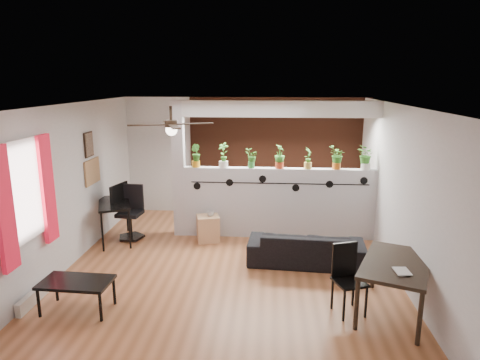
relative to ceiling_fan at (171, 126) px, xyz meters
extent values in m
cube|color=brown|center=(0.80, 0.30, -2.36)|extent=(6.30, 7.10, 0.10)
cube|color=#B7B7BA|center=(0.80, 3.32, -1.01)|extent=(6.30, 0.04, 2.90)
cube|color=#B7B7BA|center=(0.80, -2.72, -1.01)|extent=(6.30, 0.04, 2.90)
cube|color=#B7B7BA|center=(-1.82, 0.30, -1.01)|extent=(0.04, 7.10, 2.90)
cube|color=#B7B7BA|center=(3.42, 0.30, -1.01)|extent=(0.04, 7.10, 2.90)
cube|color=white|center=(0.80, 0.30, 0.34)|extent=(6.30, 7.10, 0.10)
cube|color=#BCBCC1|center=(1.60, 1.80, -1.64)|extent=(3.60, 0.18, 1.35)
cube|color=silver|center=(1.60, 1.80, 0.14)|extent=(3.60, 0.18, 0.30)
cube|color=#BCBCC1|center=(-0.31, 1.80, -1.01)|extent=(0.22, 0.20, 2.60)
cube|color=#AE5232|center=(1.60, 3.27, -1.01)|extent=(3.90, 0.05, 2.60)
cube|color=black|center=(1.60, 1.70, -1.23)|extent=(3.31, 0.01, 0.02)
cylinder|color=black|center=(0.05, 1.70, -1.31)|extent=(0.14, 0.01, 0.14)
cylinder|color=black|center=(0.67, 1.70, -1.23)|extent=(0.14, 0.01, 0.14)
cylinder|color=black|center=(1.29, 1.70, -1.15)|extent=(0.14, 0.01, 0.14)
cylinder|color=black|center=(1.91, 1.70, -1.31)|extent=(0.14, 0.01, 0.14)
cylinder|color=black|center=(2.53, 1.70, -1.23)|extent=(0.14, 0.01, 0.14)
cylinder|color=black|center=(3.15, 1.70, -1.15)|extent=(0.14, 0.01, 0.14)
cube|color=white|center=(-1.78, -0.90, -0.76)|extent=(0.02, 0.95, 1.25)
cube|color=silver|center=(-1.77, -0.90, -0.76)|extent=(0.04, 1.05, 1.35)
cube|color=red|center=(-1.73, -1.40, -0.86)|extent=(0.06, 0.30, 1.55)
cube|color=red|center=(-1.73, -0.40, -0.86)|extent=(0.06, 0.30, 1.55)
cube|color=silver|center=(-1.74, -0.90, -2.22)|extent=(0.08, 1.00, 0.18)
cube|color=#9D744C|center=(-1.78, 1.25, -0.96)|extent=(0.03, 0.60, 0.45)
cube|color=#8C7259|center=(-1.78, 1.20, -0.46)|extent=(0.03, 0.30, 0.40)
cube|color=black|center=(-1.78, 1.20, -0.46)|extent=(0.02, 0.34, 0.44)
cylinder|color=black|center=(0.00, 0.00, 0.19)|extent=(0.04, 0.04, 0.20)
cylinder|color=black|center=(0.00, 0.00, 0.04)|extent=(0.18, 0.18, 0.10)
sphere|color=white|center=(0.00, 0.00, -0.05)|extent=(0.17, 0.17, 0.17)
cube|color=black|center=(0.32, 0.12, 0.03)|extent=(0.55, 0.29, 0.01)
cube|color=black|center=(-0.12, 0.32, 0.03)|extent=(0.29, 0.55, 0.01)
cube|color=black|center=(-0.32, -0.12, 0.03)|extent=(0.55, 0.29, 0.01)
cube|color=black|center=(0.12, -0.32, 0.03)|extent=(0.29, 0.55, 0.01)
cylinder|color=#C68717|center=(0.02, 1.80, -0.90)|extent=(0.16, 0.16, 0.12)
imported|color=#1F5618|center=(0.02, 1.80, -0.70)|extent=(0.29, 0.28, 0.34)
cylinder|color=white|center=(0.55, 1.80, -0.90)|extent=(0.17, 0.17, 0.12)
imported|color=#1F5618|center=(0.55, 1.80, -0.68)|extent=(0.31, 0.28, 0.37)
cylinder|color=#338D38|center=(1.07, 1.80, -0.90)|extent=(0.12, 0.12, 0.12)
imported|color=#1F5618|center=(1.07, 1.80, -0.73)|extent=(0.20, 0.17, 0.26)
cylinder|color=#C2401F|center=(1.60, 1.80, -0.90)|extent=(0.16, 0.16, 0.12)
imported|color=#1F5618|center=(1.60, 1.80, -0.69)|extent=(0.22, 0.25, 0.34)
cylinder|color=gold|center=(2.13, 1.80, -0.90)|extent=(0.14, 0.14, 0.12)
imported|color=#1F5618|center=(2.13, 1.80, -0.71)|extent=(0.23, 0.25, 0.31)
cylinder|color=#CE6318|center=(2.65, 1.80, -0.90)|extent=(0.16, 0.16, 0.12)
imported|color=#1F5618|center=(2.65, 1.80, -0.70)|extent=(0.28, 0.28, 0.33)
cylinder|color=silver|center=(3.18, 1.80, -0.90)|extent=(0.16, 0.16, 0.12)
imported|color=#1F5618|center=(3.18, 1.80, -0.69)|extent=(0.26, 0.29, 0.35)
imported|color=black|center=(2.04, 0.58, -2.05)|extent=(1.84, 0.83, 0.53)
cube|color=tan|center=(0.28, 1.46, -2.07)|extent=(0.48, 0.45, 0.49)
imported|color=gray|center=(0.33, 1.46, -1.77)|extent=(0.15, 0.15, 0.10)
cube|color=black|center=(-1.45, 1.35, -1.58)|extent=(0.89, 1.17, 0.04)
cylinder|color=black|center=(-1.49, 0.82, -1.96)|extent=(0.04, 0.04, 0.71)
cylinder|color=black|center=(-1.06, 0.99, -1.96)|extent=(0.04, 0.04, 0.71)
cylinder|color=black|center=(-1.84, 1.71, -1.96)|extent=(0.04, 0.04, 0.71)
cylinder|color=black|center=(-1.41, 1.88, -1.96)|extent=(0.04, 0.04, 0.71)
imported|color=black|center=(-1.45, 1.50, -1.47)|extent=(0.31, 0.13, 0.17)
cylinder|color=black|center=(-1.20, 1.45, -2.27)|extent=(0.52, 0.52, 0.04)
cylinder|color=black|center=(-1.20, 1.45, -2.05)|extent=(0.06, 0.06, 0.44)
cube|color=black|center=(-1.20, 1.45, -1.81)|extent=(0.46, 0.46, 0.07)
cube|color=black|center=(-1.18, 1.64, -1.53)|extent=(0.41, 0.10, 0.48)
cube|color=black|center=(3.05, -0.90, -1.63)|extent=(1.21, 1.49, 0.05)
cylinder|color=black|center=(2.50, -1.33, -1.98)|extent=(0.06, 0.06, 0.66)
cylinder|color=black|center=(3.15, -1.59, -1.98)|extent=(0.06, 0.06, 0.66)
cylinder|color=black|center=(2.95, -0.21, -1.98)|extent=(0.06, 0.06, 0.66)
cylinder|color=black|center=(3.60, -0.47, -1.98)|extent=(0.06, 0.06, 0.66)
imported|color=gray|center=(2.95, -1.20, -1.60)|extent=(0.19, 0.24, 0.02)
cube|color=black|center=(2.47, -0.96, -1.88)|extent=(0.47, 0.47, 0.03)
cube|color=black|center=(2.42, -0.80, -1.63)|extent=(0.34, 0.15, 0.47)
cube|color=black|center=(2.38, -1.16, -2.10)|extent=(0.03, 0.03, 0.44)
cube|color=black|center=(2.67, -1.05, -2.10)|extent=(0.03, 0.03, 0.44)
cube|color=black|center=(2.27, -0.86, -1.87)|extent=(0.03, 0.03, 0.90)
cube|color=black|center=(2.57, -0.76, -1.87)|extent=(0.03, 0.03, 0.90)
cube|color=black|center=(-1.06, -1.15, -1.91)|extent=(0.93, 0.54, 0.04)
cylinder|color=black|center=(-1.48, -1.34, -2.12)|extent=(0.04, 0.04, 0.38)
cylinder|color=black|center=(-0.66, -1.38, -2.12)|extent=(0.04, 0.04, 0.38)
cylinder|color=black|center=(-1.46, -0.92, -2.12)|extent=(0.04, 0.04, 0.38)
cylinder|color=black|center=(-0.64, -0.95, -2.12)|extent=(0.04, 0.04, 0.38)
camera|label=1|loc=(1.44, -6.07, 0.65)|focal=32.00mm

